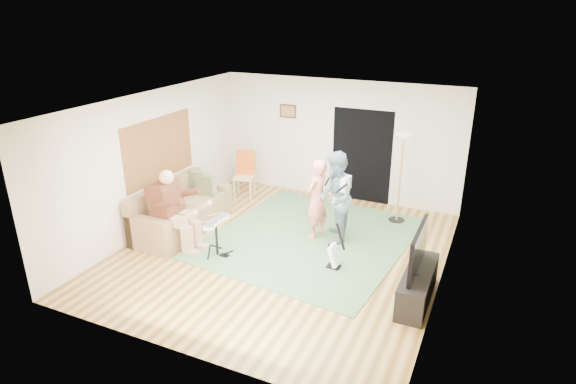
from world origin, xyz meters
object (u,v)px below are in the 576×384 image
Objects in this scene: torchiere_lamp at (402,163)px; television at (418,249)px; singer at (317,199)px; tv_cabinet at (417,286)px; dining_chair at (245,181)px; sofa at (179,214)px; guitar_spare at (335,255)px; guitarist at (335,198)px; drum_kit at (217,240)px.

torchiere_lamp is 2.90m from television.
singer reaches higher than tv_cabinet.
dining_chair is 5.16m from television.
singer is 0.84× the size of torchiere_lamp.
sofa is 2.09m from dining_chair.
torchiere_lamp reaches higher than guitar_spare.
singer is at bearing 17.03° from sofa.
tv_cabinet is (4.80, -0.59, -0.05)m from sofa.
guitarist is (0.38, -0.06, 0.10)m from singer.
guitarist is at bearing 92.49° from singer.
dining_chair is (-2.26, 1.26, -0.39)m from singer.
dining_chair is at bearing -107.12° from singer.
dining_chair is at bearing -134.66° from guitarist.
torchiere_lamp is (1.27, 1.34, 0.50)m from singer.
drum_kit is 2.02m from singer.
television is (3.45, 0.06, 0.54)m from drum_kit.
guitar_spare is 0.45× the size of torchiere_lamp.
singer is 1.10× the size of tv_cabinet.
television is at bearing -72.54° from torchiere_lamp.
television is at bearing -46.45° from dining_chair.
guitar_spare is (0.73, -1.00, -0.53)m from singer.
dining_chair is 0.93× the size of television.
guitar_spare reaches higher than drum_kit.
television is (1.75, -1.33, -0.02)m from guitarist.
sofa is 2.69× the size of guitar_spare.
singer is 2.55m from television.
sofa is at bearing 176.55° from guitar_spare.
sofa is 1.22× the size of torchiere_lamp.
sofa is 4.84m from tv_cabinet.
dining_chair reaches higher than tv_cabinet.
drum_kit is 2.87m from dining_chair.
singer reaches higher than drum_kit.
singer is (2.62, 0.80, 0.47)m from sofa.
guitarist is at bearing 39.32° from drum_kit.
television is (4.75, -0.59, 0.55)m from sofa.
guitar_spare is 1.58m from television.
guitar_spare is 2.62m from torchiere_lamp.
singer is at bearing -133.44° from torchiere_lamp.
guitarist is 1.53× the size of television.
television reaches higher than guitar_spare.
torchiere_lamp reaches higher than television.
television is (-0.05, 0.00, 0.60)m from tv_cabinet.
television is (2.13, -1.40, 0.08)m from singer.
guitarist is at bearing -41.90° from dining_chair.
torchiere_lamp is at bearing 108.41° from tv_cabinet.
tv_cabinet is (1.45, -0.39, 0.01)m from guitar_spare.
singer reaches higher than guitar_spare.
tv_cabinet is at bearing -15.16° from guitar_spare.
sofa reaches higher than drum_kit.
drum_kit is 2.26m from guitarist.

